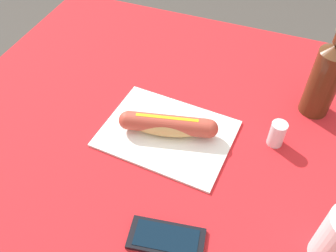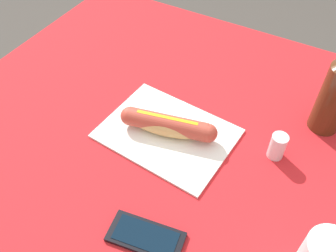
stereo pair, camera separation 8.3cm
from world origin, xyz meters
name	(u,v)px [view 1 (the left image)]	position (x,y,z in m)	size (l,w,h in m)	color
dining_table	(171,158)	(0.00, 0.00, 0.64)	(1.13, 0.98, 0.77)	brown
paper_wrapper	(168,134)	(0.00, -0.03, 0.77)	(0.30, 0.22, 0.01)	white
hot_dog	(168,125)	(0.00, -0.03, 0.80)	(0.23, 0.09, 0.05)	tan
cell_phone	(166,238)	(0.09, -0.28, 0.77)	(0.15, 0.09, 0.01)	black
soda_bottle	(326,77)	(0.31, 0.18, 0.87)	(0.07, 0.07, 0.24)	#4C2814
salt_shaker	(277,134)	(0.24, 0.03, 0.80)	(0.04, 0.04, 0.06)	silver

